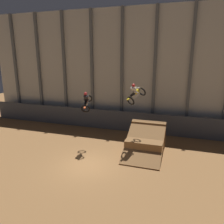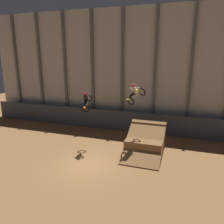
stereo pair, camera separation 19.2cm
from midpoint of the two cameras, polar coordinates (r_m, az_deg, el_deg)
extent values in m
plane|color=olive|center=(16.42, -6.84, -13.68)|extent=(60.00, 60.00, 0.00)
cube|color=beige|center=(23.37, 2.48, 10.81)|extent=(32.00, 0.12, 12.42)
cube|color=slate|center=(29.79, -24.01, 10.41)|extent=(0.28, 0.28, 12.42)
cube|color=slate|center=(27.67, -18.68, 10.67)|extent=(0.28, 0.28, 12.42)
cube|color=slate|center=(25.82, -12.52, 10.85)|extent=(0.28, 0.28, 12.42)
cube|color=slate|center=(24.30, -5.49, 10.91)|extent=(0.28, 0.28, 12.42)
cube|color=slate|center=(23.17, 2.35, 10.78)|extent=(0.28, 0.28, 12.42)
cube|color=slate|center=(22.50, 10.80, 10.43)|extent=(0.28, 0.28, 12.42)
cube|color=slate|center=(22.33, 19.54, 9.83)|extent=(0.28, 0.28, 12.42)
cube|color=#474C56|center=(23.13, 1.53, -2.25)|extent=(31.36, 0.20, 2.09)
cube|color=brown|center=(18.38, 8.47, -8.29)|extent=(2.89, 3.07, 1.30)
cube|color=brown|center=(19.41, 9.16, -5.68)|extent=(2.95, 0.50, 2.17)
cube|color=olive|center=(17.62, 8.16, -7.79)|extent=(2.95, 4.47, 2.35)
torus|color=black|center=(18.47, -6.56, 3.57)|extent=(0.81, 0.57, 0.71)
torus|color=black|center=(17.38, -7.26, 0.85)|extent=(0.81, 0.57, 0.71)
cube|color=#B7B7BC|center=(17.81, -6.97, 2.46)|extent=(0.32, 0.62, 0.47)
cube|color=#E54C19|center=(17.83, -6.95, 3.30)|extent=(0.31, 0.53, 0.40)
cube|color=black|center=(17.50, -7.16, 2.58)|extent=(0.29, 0.58, 0.35)
cube|color=#E54C19|center=(17.15, -7.41, 1.32)|extent=(0.22, 0.37, 0.21)
cylinder|color=#B7B7BC|center=(18.19, -6.73, 3.85)|extent=(0.07, 0.10, 0.55)
cylinder|color=black|center=(18.02, -6.83, 4.39)|extent=(0.65, 0.16, 0.04)
cube|color=black|center=(17.49, -7.16, 3.71)|extent=(0.38, 0.53, 0.49)
sphere|color=red|center=(17.39, -7.22, 4.75)|extent=(0.34, 0.40, 0.35)
cylinder|color=black|center=(17.72, -7.42, 3.14)|extent=(0.21, 0.45, 0.18)
cylinder|color=black|center=(17.67, -6.65, 3.14)|extent=(0.21, 0.45, 0.18)
cylinder|color=black|center=(17.71, -7.55, 4.22)|extent=(0.20, 0.53, 0.12)
cylinder|color=black|center=(17.64, -6.53, 4.21)|extent=(0.20, 0.53, 0.12)
torus|color=black|center=(17.49, 7.54, 5.29)|extent=(0.83, 0.71, 0.71)
torus|color=black|center=(16.66, 4.55, 2.93)|extent=(0.83, 0.71, 0.71)
cube|color=#B7B7BC|center=(16.98, 5.87, 4.40)|extent=(0.46, 0.60, 0.47)
cube|color=yellow|center=(16.99, 6.07, 5.27)|extent=(0.43, 0.53, 0.40)
cube|color=black|center=(16.75, 5.18, 4.65)|extent=(0.43, 0.56, 0.34)
cube|color=yellow|center=(16.49, 4.09, 3.52)|extent=(0.30, 0.38, 0.20)
cylinder|color=#B7B7BC|center=(17.27, 6.98, 5.69)|extent=(0.09, 0.09, 0.55)
cylinder|color=black|center=(17.14, 6.70, 6.32)|extent=(0.41, 0.56, 0.04)
cube|color=silver|center=(16.74, 5.37, 5.82)|extent=(0.48, 0.55, 0.49)
sphere|color=red|center=(16.67, 5.31, 6.94)|extent=(0.40, 0.43, 0.34)
cylinder|color=silver|center=(16.97, 5.43, 5.20)|extent=(0.32, 0.43, 0.19)
cylinder|color=silver|center=(16.81, 6.03, 5.10)|extent=(0.32, 0.43, 0.19)
cylinder|color=silver|center=(16.99, 5.48, 6.33)|extent=(0.34, 0.49, 0.11)
cylinder|color=silver|center=(16.77, 6.28, 6.21)|extent=(0.34, 0.49, 0.11)
camera|label=1|loc=(0.10, -90.29, -0.08)|focal=35.00mm
camera|label=2|loc=(0.10, 89.71, 0.08)|focal=35.00mm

